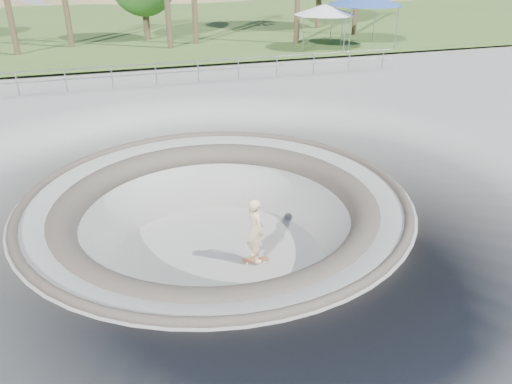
{
  "coord_description": "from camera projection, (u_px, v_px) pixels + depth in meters",
  "views": [
    {
      "loc": [
        -2.56,
        -11.68,
        5.95
      ],
      "look_at": [
        1.17,
        0.14,
        -0.1
      ],
      "focal_mm": 35.0,
      "sensor_mm": 36.0,
      "label": 1
    }
  ],
  "objects": [
    {
      "name": "skateboard",
      "position": [
        255.0,
        260.0,
        13.89
      ],
      "size": [
        0.75,
        0.31,
        0.08
      ],
      "color": "brown",
      "rests_on": "ground"
    },
    {
      "name": "ground",
      "position": [
        216.0,
        197.0,
        13.31
      ],
      "size": [
        180.0,
        180.0,
        0.0
      ],
      "primitive_type": "plane",
      "color": "gray",
      "rests_on": "ground"
    },
    {
      "name": "distant_hills",
      "position": [
        146.0,
        57.0,
        66.42
      ],
      "size": [
        103.2,
        45.0,
        28.6
      ],
      "color": "olive",
      "rests_on": "ground"
    },
    {
      "name": "grass_strip",
      "position": [
        123.0,
        24.0,
        42.36
      ],
      "size": [
        180.0,
        36.0,
        0.12
      ],
      "color": "#425F26",
      "rests_on": "ground"
    },
    {
      "name": "safety_railing",
      "position": [
        156.0,
        74.0,
        23.3
      ],
      "size": [
        25.0,
        0.06,
        1.03
      ],
      "color": "gray",
      "rests_on": "ground"
    },
    {
      "name": "skater",
      "position": [
        255.0,
        230.0,
        13.47
      ],
      "size": [
        0.57,
        0.76,
        1.86
      ],
      "primitive_type": "imported",
      "rotation": [
        0.0,
        0.0,
        1.77
      ],
      "color": "beige",
      "rests_on": "skateboard"
    },
    {
      "name": "skate_bowl",
      "position": [
        218.0,
        254.0,
        14.12
      ],
      "size": [
        14.0,
        14.0,
        4.1
      ],
      "color": "gray",
      "rests_on": "ground"
    },
    {
      "name": "canopy_white",
      "position": [
        324.0,
        10.0,
        30.63
      ],
      "size": [
        4.83,
        4.83,
        2.65
      ],
      "color": "gray",
      "rests_on": "ground"
    }
  ]
}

